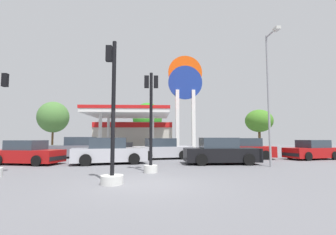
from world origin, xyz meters
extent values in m
plane|color=slate|center=(0.00, 0.00, 0.00)|extent=(90.00, 90.00, 0.00)
cube|color=beige|center=(-2.54, 23.45, 1.73)|extent=(9.52, 5.44, 3.46)
cube|color=red|center=(-2.54, 20.68, 3.11)|extent=(9.52, 0.12, 0.60)
cube|color=white|center=(-2.54, 16.90, 4.04)|extent=(8.17, 7.06, 0.35)
cube|color=red|center=(-2.54, 16.90, 4.36)|extent=(8.27, 7.16, 0.30)
cylinder|color=silver|center=(-4.99, 14.96, 1.93)|extent=(0.32, 0.32, 3.86)
cylinder|color=silver|center=(-0.08, 14.96, 1.93)|extent=(0.32, 0.32, 3.86)
cylinder|color=silver|center=(-4.99, 18.85, 1.93)|extent=(0.32, 0.32, 3.86)
cylinder|color=silver|center=(-0.08, 18.85, 1.93)|extent=(0.32, 0.32, 3.86)
cube|color=#4C4C51|center=(-2.54, 16.90, 0.55)|extent=(0.90, 0.60, 1.10)
cube|color=white|center=(2.76, 19.59, 3.57)|extent=(0.40, 0.56, 7.14)
cube|color=white|center=(4.63, 19.59, 3.57)|extent=(0.40, 0.56, 7.14)
cylinder|color=navy|center=(3.70, 19.59, 8.04)|extent=(4.00, 0.22, 4.00)
cylinder|color=#EA4C0C|center=(3.70, 19.61, 9.24)|extent=(4.00, 0.22, 4.00)
cube|color=white|center=(3.70, 19.65, 8.64)|extent=(3.68, 0.08, 0.72)
cylinder|color=black|center=(-7.11, 10.24, 0.35)|extent=(0.71, 0.30, 0.69)
cylinder|color=black|center=(-7.30, 12.09, 0.35)|extent=(0.71, 0.30, 0.69)
cylinder|color=black|center=(-4.32, 10.52, 0.35)|extent=(0.71, 0.30, 0.69)
cylinder|color=black|center=(-4.50, 12.36, 0.35)|extent=(0.71, 0.30, 0.69)
cube|color=slate|center=(-5.81, 11.30, 0.57)|extent=(4.70, 2.34, 0.82)
cube|color=#2D3842|center=(-5.65, 11.32, 1.28)|extent=(2.32, 1.89, 0.69)
cube|color=black|center=(-8.02, 11.08, 0.45)|extent=(0.31, 1.81, 0.26)
cylinder|color=black|center=(-5.85, 6.98, 0.30)|extent=(0.63, 0.33, 0.60)
cylinder|color=black|center=(-6.20, 5.40, 0.30)|extent=(0.63, 0.33, 0.60)
cylinder|color=black|center=(-8.25, 7.51, 0.30)|extent=(0.63, 0.33, 0.60)
cube|color=#A51111|center=(-7.22, 6.45, 0.50)|extent=(4.22, 2.47, 0.72)
cube|color=#2D3842|center=(-7.36, 6.48, 1.12)|extent=(2.16, 1.84, 0.60)
cube|color=black|center=(-5.32, 6.04, 0.40)|extent=(0.45, 1.56, 0.23)
cylinder|color=black|center=(10.76, 7.90, 0.30)|extent=(0.63, 0.35, 0.60)
cylinder|color=black|center=(10.35, 9.45, 0.30)|extent=(0.63, 0.35, 0.60)
cylinder|color=black|center=(13.11, 8.52, 0.30)|extent=(0.63, 0.35, 0.60)
cylinder|color=black|center=(12.70, 10.07, 0.30)|extent=(0.63, 0.35, 0.60)
cube|color=#A51111|center=(11.73, 8.98, 0.49)|extent=(4.21, 2.58, 0.71)
cube|color=#2D3842|center=(11.87, 9.02, 1.11)|extent=(2.17, 1.88, 0.60)
cube|color=black|center=(9.87, 8.49, 0.39)|extent=(0.51, 1.54, 0.22)
cylinder|color=black|center=(1.88, 11.04, 0.32)|extent=(0.69, 0.38, 0.65)
cylinder|color=black|center=(2.33, 9.35, 0.32)|extent=(0.69, 0.38, 0.65)
cylinder|color=black|center=(-0.67, 10.36, 0.32)|extent=(0.69, 0.38, 0.65)
cylinder|color=black|center=(-0.22, 8.67, 0.32)|extent=(0.69, 0.38, 0.65)
cube|color=#B2B2BA|center=(0.83, 9.85, 0.54)|extent=(4.58, 2.82, 0.77)
cube|color=#2D3842|center=(0.68, 9.82, 1.21)|extent=(2.37, 2.05, 0.65)
cube|color=black|center=(2.85, 10.39, 0.43)|extent=(0.55, 1.67, 0.24)
cylinder|color=black|center=(5.60, 9.21, 0.33)|extent=(0.68, 0.31, 0.65)
cylinder|color=black|center=(5.85, 10.95, 0.33)|extent=(0.68, 0.31, 0.65)
cylinder|color=black|center=(8.24, 8.84, 0.33)|extent=(0.68, 0.31, 0.65)
cylinder|color=black|center=(8.48, 10.58, 0.33)|extent=(0.68, 0.31, 0.65)
cube|color=#A51111|center=(7.04, 9.90, 0.54)|extent=(4.50, 2.38, 0.78)
cube|color=#2D3842|center=(7.19, 9.88, 1.21)|extent=(2.24, 1.86, 0.65)
cube|color=black|center=(4.96, 10.19, 0.43)|extent=(0.36, 1.71, 0.25)
cylinder|color=black|center=(-1.38, 7.83, 0.33)|extent=(0.70, 0.40, 0.67)
cylinder|color=black|center=(-0.91, 6.09, 0.33)|extent=(0.70, 0.40, 0.67)
cylinder|color=black|center=(-4.01, 7.12, 0.33)|extent=(0.70, 0.40, 0.67)
cylinder|color=black|center=(-3.54, 5.39, 0.33)|extent=(0.70, 0.40, 0.67)
cube|color=#B2B2BA|center=(-2.46, 6.61, 0.55)|extent=(4.71, 2.91, 0.79)
cube|color=#2D3842|center=(-2.61, 6.57, 1.24)|extent=(2.44, 2.11, 0.67)
cube|color=black|center=(-0.38, 7.17, 0.44)|extent=(0.57, 1.72, 0.25)
cylinder|color=black|center=(5.65, 7.11, 0.33)|extent=(0.67, 0.24, 0.67)
cylinder|color=black|center=(5.67, 5.32, 0.33)|extent=(0.67, 0.24, 0.67)
cylinder|color=black|center=(2.93, 7.08, 0.33)|extent=(0.67, 0.24, 0.67)
cylinder|color=black|center=(2.95, 5.29, 0.33)|extent=(0.67, 0.24, 0.67)
cube|color=black|center=(4.30, 6.20, 0.55)|extent=(4.41, 1.88, 0.79)
cube|color=#2D3842|center=(4.15, 6.20, 1.24)|extent=(2.11, 1.65, 0.67)
cube|color=black|center=(6.46, 6.22, 0.44)|extent=(0.14, 1.75, 0.25)
cylinder|color=silver|center=(0.17, 2.67, 0.17)|extent=(0.62, 0.62, 0.34)
cylinder|color=black|center=(0.17, 2.67, 2.46)|extent=(0.14, 0.14, 4.25)
cube|color=black|center=(-0.05, 2.83, 4.20)|extent=(0.21, 0.20, 0.57)
sphere|color=red|center=(-0.05, 2.96, 4.38)|extent=(0.15, 0.15, 0.15)
sphere|color=#D89E0C|center=(-0.05, 2.96, 4.20)|extent=(0.15, 0.15, 0.15)
sphere|color=green|center=(-0.05, 2.96, 4.02)|extent=(0.15, 0.15, 0.15)
cube|color=black|center=(0.39, 2.83, 4.20)|extent=(0.21, 0.20, 0.57)
sphere|color=red|center=(0.39, 2.96, 4.38)|extent=(0.15, 0.15, 0.15)
sphere|color=#D89E0C|center=(0.39, 2.96, 4.20)|extent=(0.15, 0.15, 0.15)
sphere|color=green|center=(0.39, 2.96, 4.02)|extent=(0.15, 0.15, 0.15)
cylinder|color=silver|center=(-1.07, -0.04, 0.15)|extent=(0.77, 0.77, 0.30)
cylinder|color=black|center=(-1.07, -0.04, 2.64)|extent=(0.14, 0.14, 4.67)
cube|color=black|center=(-1.29, 0.12, 4.59)|extent=(0.21, 0.20, 0.57)
sphere|color=red|center=(-1.29, 0.24, 4.77)|extent=(0.15, 0.15, 0.15)
sphere|color=#D89E0C|center=(-1.29, 0.24, 4.59)|extent=(0.15, 0.15, 0.15)
sphere|color=green|center=(-1.29, 0.24, 4.41)|extent=(0.15, 0.15, 0.15)
cube|color=black|center=(-6.04, 2.01, 4.03)|extent=(0.21, 0.20, 0.57)
sphere|color=red|center=(-6.04, 2.13, 4.21)|extent=(0.15, 0.15, 0.15)
sphere|color=#D89E0C|center=(-6.04, 2.13, 4.03)|extent=(0.15, 0.15, 0.15)
sphere|color=green|center=(-6.04, 2.13, 3.85)|extent=(0.15, 0.15, 0.15)
cylinder|color=brown|center=(-15.42, 29.17, 1.49)|extent=(0.30, 0.30, 2.97)
ellipsoid|color=#477537|center=(-15.42, 29.17, 4.70)|extent=(4.60, 4.60, 4.69)
cylinder|color=brown|center=(-1.11, 29.32, 1.42)|extent=(0.35, 0.35, 2.85)
ellipsoid|color=#2F8A24|center=(-1.11, 29.32, 4.54)|extent=(4.51, 4.51, 4.89)
cylinder|color=brown|center=(16.30, 28.82, 1.31)|extent=(0.39, 0.39, 2.61)
ellipsoid|color=#417924|center=(16.30, 28.82, 4.20)|extent=(4.24, 4.24, 3.51)
cylinder|color=gray|center=(6.65, 4.71, 3.69)|extent=(0.12, 0.12, 7.38)
cylinder|color=gray|center=(6.65, 4.11, 7.28)|extent=(0.09, 1.20, 0.09)
cube|color=beige|center=(6.65, 3.51, 7.23)|extent=(0.24, 0.44, 0.16)
camera|label=1|loc=(0.47, -8.50, 1.58)|focal=26.09mm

